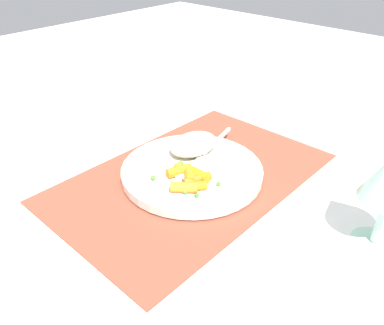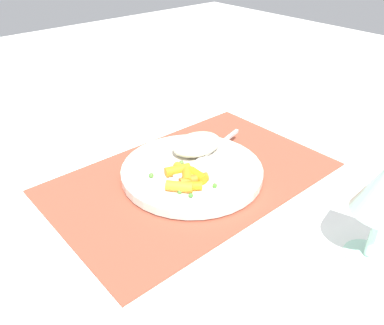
{
  "view_description": "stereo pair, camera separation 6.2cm",
  "coord_description": "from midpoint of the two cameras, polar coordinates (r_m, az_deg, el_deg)",
  "views": [
    {
      "loc": [
        0.42,
        0.39,
        0.39
      ],
      "look_at": [
        0.0,
        0.0,
        0.03
      ],
      "focal_mm": 37.12,
      "sensor_mm": 36.0,
      "label": 1
    },
    {
      "loc": [
        0.38,
        0.43,
        0.39
      ],
      "look_at": [
        0.0,
        0.0,
        0.03
      ],
      "focal_mm": 37.12,
      "sensor_mm": 36.0,
      "label": 2
    }
  ],
  "objects": [
    {
      "name": "ground_plane",
      "position": [
        0.69,
        -2.56,
        -2.3
      ],
      "size": [
        2.4,
        2.4,
        0.0
      ],
      "primitive_type": "plane",
      "color": "white"
    },
    {
      "name": "placemat",
      "position": [
        0.69,
        -2.56,
        -2.09
      ],
      "size": [
        0.48,
        0.3,
        0.01
      ],
      "primitive_type": "cube",
      "color": "#9E4733",
      "rests_on": "ground_plane"
    },
    {
      "name": "plate",
      "position": [
        0.69,
        -2.58,
        -1.34
      ],
      "size": [
        0.24,
        0.24,
        0.02
      ],
      "primitive_type": "cylinder",
      "color": "silver",
      "rests_on": "placemat"
    },
    {
      "name": "rice_mound",
      "position": [
        0.72,
        -2.25,
        2.61
      ],
      "size": [
        0.1,
        0.07,
        0.03
      ],
      "primitive_type": "ellipsoid",
      "color": "beige",
      "rests_on": "plate"
    },
    {
      "name": "carrot_portion",
      "position": [
        0.64,
        -3.14,
        -2.29
      ],
      "size": [
        0.08,
        0.08,
        0.02
      ],
      "color": "orange",
      "rests_on": "plate"
    },
    {
      "name": "pea_scatter",
      "position": [
        0.65,
        -3.44,
        -2.15
      ],
      "size": [
        0.07,
        0.1,
        0.01
      ],
      "color": "green",
      "rests_on": "plate"
    },
    {
      "name": "fork",
      "position": [
        0.71,
        -1.1,
        0.83
      ],
      "size": [
        0.2,
        0.06,
        0.01
      ],
      "color": "silver",
      "rests_on": "plate"
    }
  ]
}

